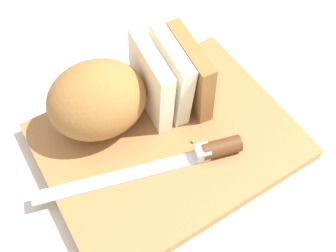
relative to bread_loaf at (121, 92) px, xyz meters
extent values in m
plane|color=beige|center=(0.04, -0.07, -0.08)|extent=(3.00, 3.00, 0.00)
cube|color=#9E6B3D|center=(0.04, -0.07, -0.07)|extent=(0.37, 0.28, 0.02)
ellipsoid|color=#996633|center=(-0.03, 0.00, 0.00)|extent=(0.15, 0.13, 0.11)
cube|color=#F2E8CC|center=(0.05, 0.00, 0.00)|extent=(0.04, 0.12, 0.11)
cube|color=#F2E8CC|center=(0.08, -0.01, 0.00)|extent=(0.04, 0.12, 0.11)
cube|color=#996633|center=(0.10, -0.02, 0.00)|extent=(0.04, 0.12, 0.11)
cube|color=silver|center=(-0.05, -0.09, -0.05)|extent=(0.24, 0.08, 0.00)
cylinder|color=#593319|center=(0.09, -0.13, -0.04)|extent=(0.06, 0.04, 0.02)
cube|color=silver|center=(0.06, -0.12, -0.04)|extent=(0.02, 0.03, 0.02)
sphere|color=tan|center=(0.07, -0.13, -0.05)|extent=(0.00, 0.00, 0.00)
sphere|color=tan|center=(0.06, -0.10, -0.05)|extent=(0.01, 0.01, 0.01)
camera|label=1|loc=(-0.11, -0.32, 0.42)|focal=40.12mm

